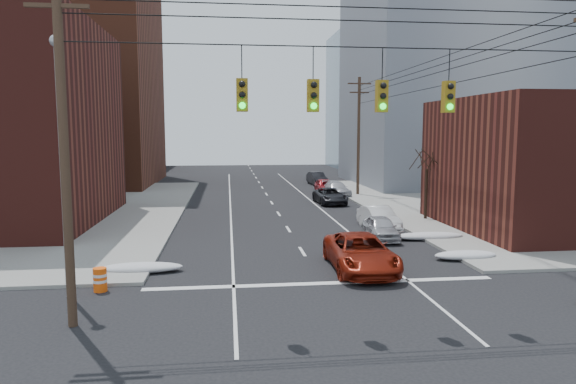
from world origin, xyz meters
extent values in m
plane|color=black|center=(0.00, 0.00, 0.00)|extent=(160.00, 160.00, 0.00)
cube|color=brown|center=(-24.00, 48.00, 15.00)|extent=(24.00, 20.00, 30.00)
cube|color=#531E18|center=(-26.00, 74.00, 6.00)|extent=(22.00, 18.00, 12.00)
cube|color=gray|center=(22.00, 44.00, 12.50)|extent=(22.00, 20.00, 25.00)
cube|color=gray|center=(24.00, 70.00, 11.00)|extent=(20.00, 18.00, 22.00)
cylinder|color=#473323|center=(-8.50, 3.00, 5.50)|extent=(0.28, 0.28, 11.00)
cube|color=#473323|center=(-8.50, 3.00, 9.60)|extent=(1.80, 0.12, 0.12)
cylinder|color=#473323|center=(8.50, 34.00, 5.50)|extent=(0.28, 0.28, 11.00)
cube|color=#473323|center=(8.50, 34.00, 10.40)|extent=(2.20, 0.12, 0.12)
cube|color=#473323|center=(8.50, 34.00, 9.60)|extent=(1.80, 0.12, 0.12)
cylinder|color=black|center=(0.00, 3.00, 8.60)|extent=(17.00, 0.04, 0.04)
cylinder|color=black|center=(-3.20, 3.00, 8.10)|extent=(0.03, 0.03, 1.00)
cube|color=olive|center=(-3.20, 3.00, 7.10)|extent=(0.35, 0.30, 1.00)
sphere|color=black|center=(-3.20, 2.83, 7.42)|extent=(0.20, 0.20, 0.20)
sphere|color=black|center=(-3.20, 2.83, 7.10)|extent=(0.20, 0.20, 0.20)
sphere|color=#0CE526|center=(-3.20, 2.83, 6.78)|extent=(0.20, 0.20, 0.20)
cylinder|color=black|center=(-1.00, 3.00, 8.10)|extent=(0.03, 0.03, 1.00)
cube|color=olive|center=(-1.00, 3.00, 7.10)|extent=(0.35, 0.30, 1.00)
sphere|color=black|center=(-1.00, 2.83, 7.42)|extent=(0.20, 0.20, 0.20)
sphere|color=black|center=(-1.00, 2.83, 7.10)|extent=(0.20, 0.20, 0.20)
sphere|color=#0CE526|center=(-1.00, 2.83, 6.78)|extent=(0.20, 0.20, 0.20)
cylinder|color=black|center=(1.20, 3.00, 8.10)|extent=(0.03, 0.03, 1.00)
cube|color=olive|center=(1.20, 3.00, 7.10)|extent=(0.35, 0.30, 1.00)
sphere|color=black|center=(1.20, 2.83, 7.42)|extent=(0.20, 0.20, 0.20)
sphere|color=black|center=(1.20, 2.83, 7.10)|extent=(0.20, 0.20, 0.20)
sphere|color=#0CE526|center=(1.20, 2.83, 6.78)|extent=(0.20, 0.20, 0.20)
cylinder|color=black|center=(3.40, 3.00, 8.10)|extent=(0.03, 0.03, 1.00)
cube|color=olive|center=(3.40, 3.00, 7.10)|extent=(0.35, 0.30, 1.00)
sphere|color=black|center=(3.40, 2.83, 7.42)|extent=(0.20, 0.20, 0.20)
sphere|color=black|center=(3.40, 2.83, 7.10)|extent=(0.20, 0.20, 0.20)
sphere|color=#0CE526|center=(3.40, 2.83, 6.78)|extent=(0.20, 0.20, 0.20)
cylinder|color=gray|center=(-9.50, 6.00, 4.50)|extent=(0.18, 0.18, 9.00)
sphere|color=gray|center=(-9.50, 6.00, 9.10)|extent=(0.44, 0.44, 0.44)
cylinder|color=black|center=(9.60, 20.00, 1.75)|extent=(0.20, 0.20, 3.50)
cylinder|color=black|center=(9.98, 20.12, 4.07)|extent=(0.27, 0.82, 1.19)
cylinder|color=black|center=(9.82, 20.57, 4.16)|extent=(1.17, 0.54, 1.38)
cylinder|color=black|center=(9.17, 20.74, 4.19)|extent=(1.44, 1.00, 1.48)
cylinder|color=black|center=(9.20, 20.06, 4.07)|extent=(0.17, 0.84, 1.19)
cylinder|color=black|center=(9.15, 19.58, 4.16)|extent=(0.82, 0.99, 1.40)
cylinder|color=black|center=(9.66, 19.15, 4.19)|extent=(1.74, 0.21, 1.43)
cylinder|color=black|center=(9.93, 19.77, 4.07)|extent=(0.48, 0.73, 1.20)
ellipsoid|color=silver|center=(-7.40, 9.00, 0.21)|extent=(3.50, 1.08, 0.42)
ellipsoid|color=silver|center=(7.40, 9.50, 0.21)|extent=(3.00, 1.08, 0.42)
ellipsoid|color=silver|center=(7.40, 14.00, 0.21)|extent=(4.00, 1.08, 0.42)
imported|color=maroon|center=(2.01, 8.28, 0.77)|extent=(2.70, 5.61, 1.54)
imported|color=#B7B7BC|center=(4.80, 14.44, 0.65)|extent=(1.75, 3.90, 1.30)
imported|color=silver|center=(5.50, 17.20, 0.71)|extent=(1.75, 4.40, 1.42)
imported|color=black|center=(4.80, 28.82, 0.66)|extent=(2.40, 4.84, 1.32)
imported|color=#B9BABE|center=(6.40, 33.68, 0.66)|extent=(2.21, 4.71, 1.33)
imported|color=maroon|center=(5.75, 36.34, 0.70)|extent=(1.79, 4.17, 1.40)
imported|color=black|center=(6.40, 44.40, 0.72)|extent=(1.88, 4.47, 1.44)
imported|color=silver|center=(-14.60, 19.28, 0.87)|extent=(4.48, 1.84, 1.44)
imported|color=silver|center=(-15.92, 29.30, 0.94)|extent=(5.74, 2.77, 1.58)
imported|color=black|center=(-16.81, 25.49, 0.92)|extent=(5.50, 2.66, 1.54)
imported|color=silver|center=(-19.28, 27.49, 0.86)|extent=(4.49, 2.83, 1.43)
cylinder|color=#FF570D|center=(-8.50, 6.50, 0.45)|extent=(0.64, 0.64, 0.90)
cylinder|color=white|center=(-8.50, 6.50, 0.63)|extent=(0.66, 0.66, 0.11)
cylinder|color=white|center=(-8.50, 6.50, 0.40)|extent=(0.66, 0.66, 0.11)
camera|label=1|loc=(-3.67, -12.98, 5.99)|focal=32.00mm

